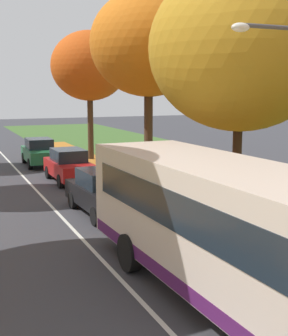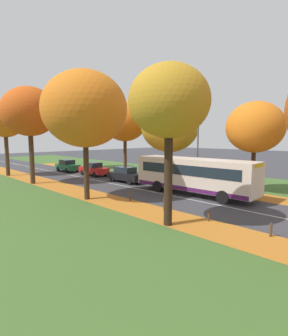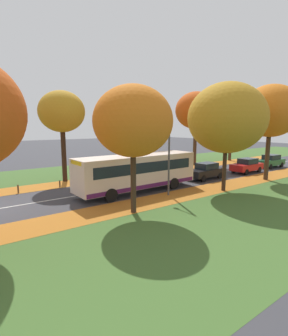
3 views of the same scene
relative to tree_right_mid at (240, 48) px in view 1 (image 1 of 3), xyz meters
name	(u,v)px [view 1 (image 1 of 3)]	position (x,y,z in m)	size (l,w,h in m)	color
grass_verge_right	(263,192)	(3.61, 3.17, -5.88)	(12.00, 90.00, 0.01)	#3D6028
leaf_litter_right	(261,247)	(-0.99, -2.83, -5.87)	(2.80, 60.00, 0.00)	#B26B23
road_centre_line	(58,214)	(-5.59, 3.17, -5.88)	(0.12, 80.00, 0.01)	silver
tree_right_mid	(240,48)	(0.00, 0.00, 0.00)	(6.17, 6.17, 8.66)	#382619
tree_right_far	(149,44)	(-0.28, 7.01, 0.76)	(5.48, 5.48, 9.12)	#422D1E
tree_right_distant	(89,66)	(-0.40, 16.21, 0.16)	(4.96, 4.96, 8.29)	#422D1E
streetlamp_right	(283,123)	(-1.92, -4.62, -2.14)	(1.89, 0.28, 6.00)	#47474C
bus	(239,231)	(-3.93, -5.87, -4.18)	(2.85, 10.46, 2.98)	beige
car_black_lead	(103,192)	(-4.05, 2.52, -5.07)	(1.92, 4.27, 1.62)	black
car_red_following	(69,165)	(-3.67, 9.06, -5.07)	(1.82, 4.22, 1.62)	#B21919
car_green_third_in_line	(40,152)	(-4.04, 14.85, -5.07)	(1.86, 4.24, 1.62)	#1E6038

